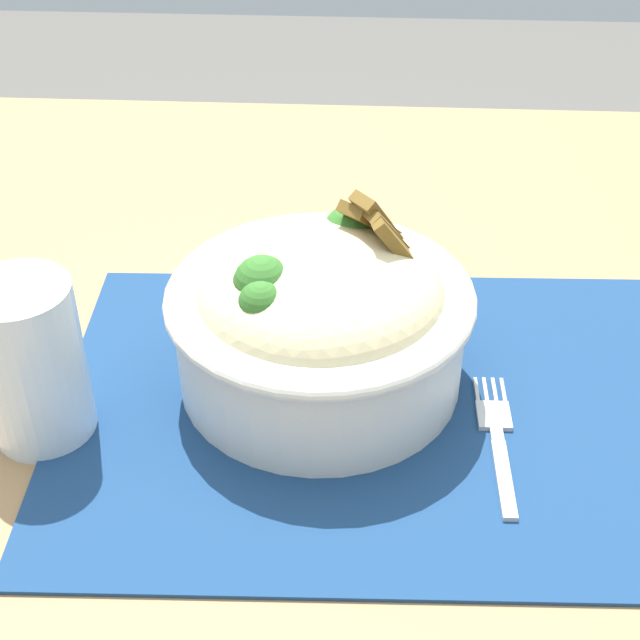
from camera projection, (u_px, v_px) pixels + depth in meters
name	position (u px, v px, depth m)	size (l,w,h in m)	color
table	(418.00, 470.00, 0.67)	(1.09, 0.97, 0.75)	#99754C
placemat	(384.00, 407.00, 0.62)	(0.44, 0.31, 0.00)	navy
bowl	(320.00, 314.00, 0.61)	(0.22, 0.22, 0.13)	silver
fork	(497.00, 437.00, 0.60)	(0.02, 0.13, 0.00)	#BBBBBB
drinking_glass	(34.00, 372.00, 0.58)	(0.07, 0.07, 0.11)	silver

